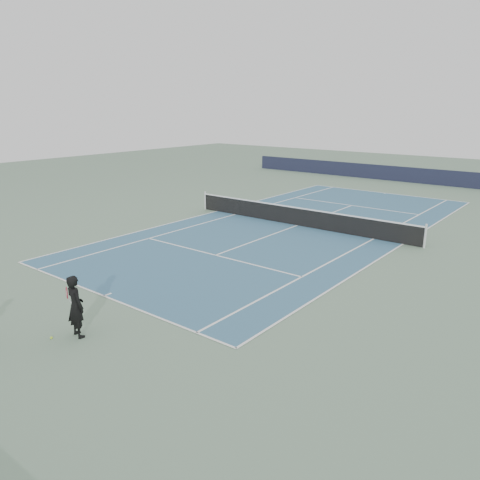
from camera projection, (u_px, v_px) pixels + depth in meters
The scene contains 6 objects.
ground at pixel (297, 226), 24.07m from camera, with size 80.00×80.00×0.00m, color slate.
court_surface at pixel (297, 225), 24.07m from camera, with size 10.97×23.77×0.01m, color #35607D.
tennis_net at pixel (298, 216), 23.93m from camera, with size 12.90×0.10×1.07m.
windscreen_far at pixel (415, 175), 37.40m from camera, with size 30.00×0.25×1.20m, color black.
tennis_player at pixel (76, 306), 12.28m from camera, with size 0.80×0.55×1.71m.
tennis_ball at pixel (51, 338), 12.32m from camera, with size 0.07×0.07×0.07m, color #BEE62F.
Camera 1 is at (12.14, -20.16, 5.91)m, focal length 35.00 mm.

